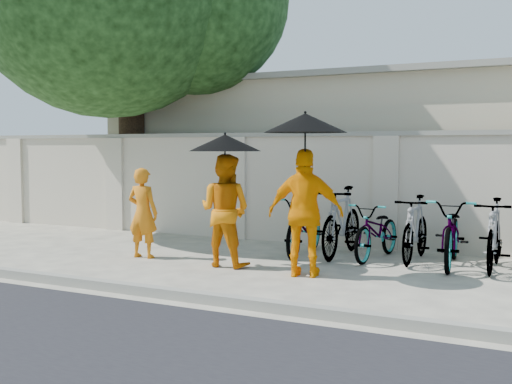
% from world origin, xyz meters
% --- Properties ---
extents(ground, '(80.00, 80.00, 0.00)m').
position_xyz_m(ground, '(0.00, 0.00, 0.00)').
color(ground, '#BFB79E').
extents(kerb, '(40.00, 0.16, 0.12)m').
position_xyz_m(kerb, '(0.00, -1.70, 0.06)').
color(kerb, gray).
rests_on(kerb, ground).
extents(compound_wall, '(20.00, 0.30, 2.00)m').
position_xyz_m(compound_wall, '(1.00, 3.20, 1.00)').
color(compound_wall, beige).
rests_on(compound_wall, ground).
extents(building_behind, '(14.00, 6.00, 3.20)m').
position_xyz_m(building_behind, '(2.00, 7.00, 1.60)').
color(building_behind, '#BEB897').
rests_on(building_behind, ground).
extents(monk_left, '(0.55, 0.38, 1.47)m').
position_xyz_m(monk_left, '(-1.30, 0.45, 0.73)').
color(monk_left, orange).
rests_on(monk_left, ground).
extents(monk_center, '(0.83, 0.65, 1.70)m').
position_xyz_m(monk_center, '(0.27, 0.42, 0.85)').
color(monk_center, orange).
rests_on(monk_center, ground).
extents(parasol_center, '(1.09, 1.09, 1.03)m').
position_xyz_m(parasol_center, '(0.32, 0.34, 1.86)').
color(parasol_center, black).
rests_on(parasol_center, ground).
extents(monk_right, '(1.12, 0.67, 1.78)m').
position_xyz_m(monk_right, '(1.66, 0.25, 0.89)').
color(monk_right, orange).
rests_on(monk_right, ground).
extents(parasol_right, '(1.14, 1.14, 1.25)m').
position_xyz_m(parasol_right, '(1.68, 0.17, 2.13)').
color(parasol_right, black).
rests_on(parasol_right, ground).
extents(bike_0, '(0.88, 1.94, 0.98)m').
position_xyz_m(bike_0, '(0.96, 1.90, 0.49)').
color(bike_0, '#9797AA').
rests_on(bike_0, ground).
extents(bike_1, '(0.59, 1.93, 1.15)m').
position_xyz_m(bike_1, '(1.55, 2.03, 0.58)').
color(bike_1, '#9797AA').
rests_on(bike_1, ground).
extents(bike_2, '(0.74, 1.79, 0.92)m').
position_xyz_m(bike_2, '(2.15, 2.05, 0.46)').
color(bike_2, '#9797AA').
rests_on(bike_2, ground).
extents(bike_3, '(0.54, 1.75, 1.04)m').
position_xyz_m(bike_3, '(2.75, 2.10, 0.52)').
color(bike_3, '#9797AA').
rests_on(bike_3, ground).
extents(bike_4, '(0.91, 2.04, 1.04)m').
position_xyz_m(bike_4, '(3.34, 1.95, 0.52)').
color(bike_4, '#9797AA').
rests_on(bike_4, ground).
extents(bike_5, '(0.55, 1.77, 1.05)m').
position_xyz_m(bike_5, '(3.94, 1.91, 0.53)').
color(bike_5, '#9797AA').
rests_on(bike_5, ground).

